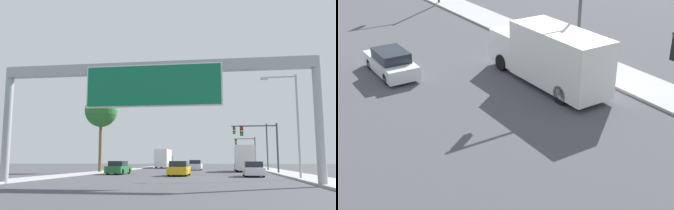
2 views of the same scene
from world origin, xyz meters
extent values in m
cube|color=#A8A8A8|center=(11.25, 60.00, 0.07)|extent=(3.00, 120.00, 0.15)
cube|color=silver|center=(0.00, 53.16, 0.56)|extent=(1.89, 4.70, 0.77)
cube|color=#1E232D|center=(0.00, 52.92, 1.24)|extent=(1.66, 2.45, 0.58)
cylinder|color=black|center=(-0.83, 54.61, 0.32)|extent=(0.22, 0.64, 0.64)
cylinder|color=black|center=(0.83, 54.61, 0.32)|extent=(0.22, 0.64, 0.64)
cylinder|color=black|center=(-0.83, 51.70, 0.32)|extent=(0.22, 0.64, 0.64)
cylinder|color=black|center=(0.83, 51.70, 0.32)|extent=(0.22, 0.64, 0.64)
cube|color=white|center=(7.00, 50.12, 1.30)|extent=(2.23, 2.43, 2.01)
cube|color=silver|center=(7.00, 45.77, 1.85)|extent=(2.43, 6.26, 3.10)
cylinder|color=black|center=(5.93, 50.00, 0.50)|extent=(0.28, 1.00, 1.00)
cylinder|color=black|center=(8.07, 50.00, 0.50)|extent=(0.28, 1.00, 1.00)
cylinder|color=black|center=(5.93, 44.21, 0.50)|extent=(0.28, 1.00, 1.00)
cylinder|color=black|center=(8.07, 44.21, 0.50)|extent=(0.28, 1.00, 1.00)
cylinder|color=#3D3D3F|center=(10.25, 48.00, 3.26)|extent=(0.20, 0.20, 6.53)
camera|label=1|loc=(4.32, -5.04, 1.52)|focal=40.00mm
camera|label=2|loc=(-8.55, 27.09, 10.52)|focal=50.00mm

